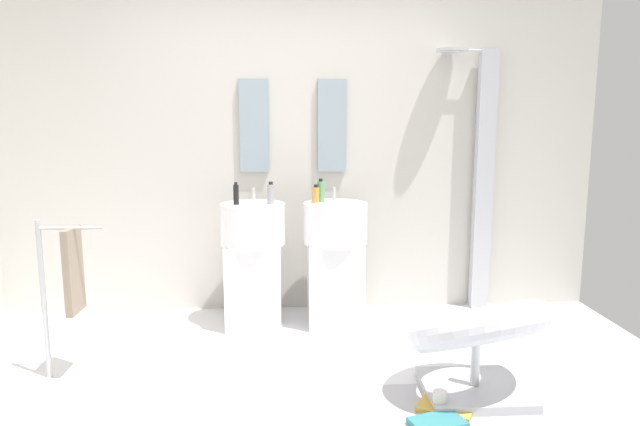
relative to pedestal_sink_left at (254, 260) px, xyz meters
name	(u,v)px	position (x,y,z in m)	size (l,w,h in m)	color
ground_plane	(298,407)	(0.30, -1.23, -0.51)	(4.80, 3.60, 0.04)	silver
rear_partition	(293,147)	(0.30, 0.42, 0.81)	(4.80, 0.10, 2.60)	beige
pedestal_sink_left	(254,260)	(0.00, 0.00, 0.00)	(0.47, 0.47, 1.01)	white
pedestal_sink_right	(335,259)	(0.60, 0.00, 0.00)	(0.47, 0.47, 1.01)	white
vanity_mirror_left	(254,126)	(0.00, 0.35, 0.98)	(0.22, 0.03, 0.71)	#8C9EA8
vanity_mirror_right	(332,126)	(0.60, 0.35, 0.98)	(0.22, 0.03, 0.71)	#8C9EA8
shower_column	(482,175)	(1.79, 0.30, 0.59)	(0.49, 0.24, 2.05)	#B7BABF
lounge_chair	(477,335)	(1.28, -1.19, -0.14)	(1.02, 1.02, 0.65)	#B7BABF
towel_rack	(69,274)	(-1.01, -0.82, 0.14)	(0.37, 0.22, 0.95)	#B7BABF
area_rug	(425,424)	(0.93, -1.48, -0.48)	(1.26, 0.86, 0.01)	#B2B2B7
magazine_teal	(438,423)	(0.99, -1.52, -0.46)	(0.26, 0.17, 0.04)	teal
magazine_ochre	(446,407)	(1.08, -1.35, -0.47)	(0.28, 0.21, 0.03)	gold
coffee_mug	(440,401)	(1.04, -1.36, -0.43)	(0.07, 0.07, 0.11)	white
soap_bottle_black	(236,194)	(-0.11, -0.04, 0.50)	(0.04, 0.04, 0.16)	black
soap_bottle_green	(321,191)	(0.50, 0.05, 0.50)	(0.05, 0.05, 0.17)	#59996B
soap_bottle_grey	(271,194)	(0.14, -0.02, 0.50)	(0.05, 0.05, 0.16)	#99999E
soap_bottle_amber	(316,194)	(0.46, 0.02, 0.48)	(0.05, 0.05, 0.13)	#C68C38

